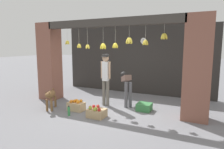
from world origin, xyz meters
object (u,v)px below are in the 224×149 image
object	(u,v)px
water_bottle	(69,111)
wall_clock	(143,41)
dog	(51,96)
fruit_crate_apples	(96,112)
shopkeeper	(106,75)
produce_box_green	(144,107)
fruit_crate_oranges	(76,106)
worker_stooping	(126,84)

from	to	relation	value
water_bottle	wall_clock	xyz separation A→B (m)	(1.14, 3.51, 2.09)
dog	fruit_crate_apples	distance (m)	1.70
shopkeeper	water_bottle	world-z (taller)	shopkeeper
produce_box_green	wall_clock	distance (m)	3.06
shopkeeper	fruit_crate_apples	size ratio (longest dim) A/B	3.54
fruit_crate_oranges	wall_clock	bearing A→B (deg)	68.03
fruit_crate_oranges	produce_box_green	bearing A→B (deg)	25.58
water_bottle	fruit_crate_apples	bearing A→B (deg)	17.00
fruit_crate_oranges	produce_box_green	world-z (taller)	fruit_crate_oranges
fruit_crate_oranges	water_bottle	world-z (taller)	fruit_crate_oranges
fruit_crate_apples	water_bottle	distance (m)	0.83
fruit_crate_apples	water_bottle	size ratio (longest dim) A/B	1.69
wall_clock	worker_stooping	bearing A→B (deg)	-90.23
fruit_crate_oranges	fruit_crate_apples	size ratio (longest dim) A/B	1.04
shopkeeper	fruit_crate_apples	distance (m)	1.47
worker_stooping	fruit_crate_oranges	world-z (taller)	worker_stooping
fruit_crate_oranges	fruit_crate_apples	world-z (taller)	fruit_crate_oranges
dog	produce_box_green	distance (m)	3.00
dog	water_bottle	xyz separation A→B (m)	(0.88, -0.22, -0.31)
produce_box_green	wall_clock	world-z (taller)	wall_clock
fruit_crate_oranges	produce_box_green	size ratio (longest dim) A/B	1.17
dog	fruit_crate_oranges	bearing A→B (deg)	81.59
wall_clock	fruit_crate_oranges	bearing A→B (deg)	-111.97
worker_stooping	produce_box_green	bearing A→B (deg)	-57.13
dog	water_bottle	distance (m)	0.96
shopkeeper	worker_stooping	xyz separation A→B (m)	(0.63, 0.32, -0.30)
wall_clock	dog	bearing A→B (deg)	-121.51
fruit_crate_oranges	fruit_crate_apples	distance (m)	0.91
shopkeeper	fruit_crate_apples	bearing A→B (deg)	99.24
fruit_crate_apples	produce_box_green	world-z (taller)	fruit_crate_apples
dog	wall_clock	distance (m)	4.25
worker_stooping	water_bottle	size ratio (longest dim) A/B	3.80
dog	worker_stooping	distance (m)	2.51
dog	produce_box_green	xyz separation A→B (m)	(2.73, 1.19, -0.33)
dog	fruit_crate_oranges	distance (m)	0.89
produce_box_green	wall_clock	bearing A→B (deg)	108.71
produce_box_green	wall_clock	size ratio (longest dim) A/B	1.64
fruit_crate_apples	wall_clock	world-z (taller)	wall_clock
fruit_crate_oranges	shopkeeper	bearing A→B (deg)	56.50
shopkeeper	wall_clock	xyz separation A→B (m)	(0.64, 2.14, 1.18)
fruit_crate_oranges	worker_stooping	bearing A→B (deg)	44.77
dog	fruit_crate_apples	world-z (taller)	dog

